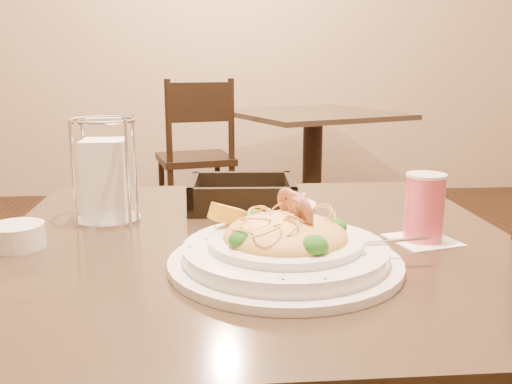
{
  "coord_description": "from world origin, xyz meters",
  "views": [
    {
      "loc": [
        -0.08,
        -0.94,
        1.03
      ],
      "look_at": [
        0.0,
        0.02,
        0.8
      ],
      "focal_mm": 40.0,
      "sensor_mm": 36.0,
      "label": 1
    }
  ],
  "objects": [
    {
      "name": "side_plate",
      "position": [
        0.07,
        0.22,
        0.73
      ],
      "size": [
        0.16,
        0.16,
        0.01
      ],
      "primitive_type": "cylinder",
      "rotation": [
        0.0,
        0.0,
        -0.17
      ],
      "color": "white",
      "rests_on": "main_table"
    },
    {
      "name": "main_table",
      "position": [
        0.0,
        0.0,
        0.5
      ],
      "size": [
        0.9,
        0.9,
        0.72
      ],
      "color": "black",
      "rests_on": "ground"
    },
    {
      "name": "butter_ramekin",
      "position": [
        -0.4,
        -0.01,
        0.74
      ],
      "size": [
        0.12,
        0.12,
        0.04
      ],
      "primitive_type": "cylinder",
      "rotation": [
        0.0,
        0.0,
        0.35
      ],
      "color": "white",
      "rests_on": "main_table"
    },
    {
      "name": "napkin_caddy",
      "position": [
        -0.28,
        0.14,
        0.81
      ],
      "size": [
        0.13,
        0.13,
        0.2
      ],
      "rotation": [
        0.0,
        0.0,
        -0.35
      ],
      "color": "silver",
      "rests_on": "main_table"
    },
    {
      "name": "background_table",
      "position": [
        0.55,
        2.49,
        0.5
      ],
      "size": [
        1.17,
        1.17,
        0.72
      ],
      "rotation": [
        0.0,
        0.0,
        0.39
      ],
      "color": "black",
      "rests_on": "ground"
    },
    {
      "name": "bread_basket",
      "position": [
        -0.01,
        0.22,
        0.75
      ],
      "size": [
        0.23,
        0.19,
        0.06
      ],
      "rotation": [
        0.0,
        0.0,
        -0.05
      ],
      "color": "black",
      "rests_on": "main_table"
    },
    {
      "name": "pasta_bowl",
      "position": [
        0.03,
        -0.14,
        0.76
      ],
      "size": [
        0.39,
        0.35,
        0.11
      ],
      "rotation": [
        0.0,
        0.0,
        -0.14
      ],
      "color": "white",
      "rests_on": "main_table"
    },
    {
      "name": "dining_chair_far",
      "position": [
        -0.15,
        2.41,
        0.5
      ],
      "size": [
        0.5,
        0.5,
        0.93
      ],
      "rotation": [
        0.0,
        0.0,
        3.36
      ],
      "color": "black",
      "rests_on": "ground"
    },
    {
      "name": "drink_glass",
      "position": [
        0.28,
        -0.03,
        0.78
      ],
      "size": [
        0.13,
        0.13,
        0.12
      ],
      "rotation": [
        0.0,
        0.0,
        0.26
      ],
      "color": "white",
      "rests_on": "main_table"
    }
  ]
}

